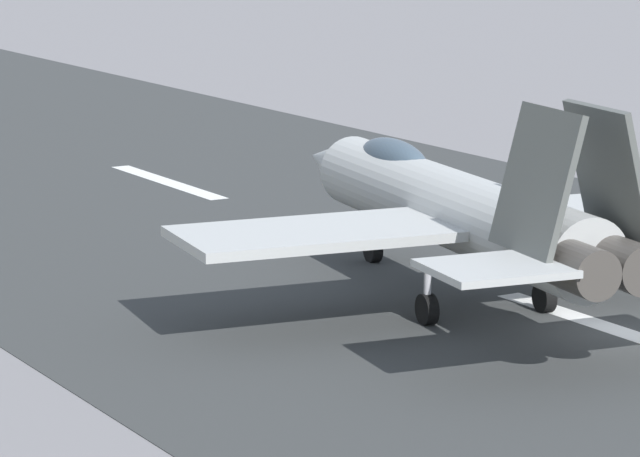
{
  "coord_description": "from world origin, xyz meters",
  "views": [
    {
      "loc": [
        -29.64,
        26.19,
        10.32
      ],
      "look_at": [
        4.98,
        5.3,
        2.2
      ],
      "focal_mm": 95.99,
      "sensor_mm": 36.0,
      "label": 1
    }
  ],
  "objects": [
    {
      "name": "runway_strip",
      "position": [
        -0.02,
        0.0,
        0.01
      ],
      "size": [
        240.0,
        26.0,
        0.02
      ],
      "color": "#353737",
      "rests_on": "ground"
    },
    {
      "name": "ground_plane",
      "position": [
        0.0,
        0.0,
        0.0
      ],
      "size": [
        400.0,
        400.0,
        0.0
      ],
      "primitive_type": "plane",
      "color": "slate"
    },
    {
      "name": "fighter_jet",
      "position": [
        4.62,
        1.62,
        2.44
      ],
      "size": [
        17.98,
        15.23,
        5.65
      ],
      "color": "#B5B7B4",
      "rests_on": "ground"
    }
  ]
}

